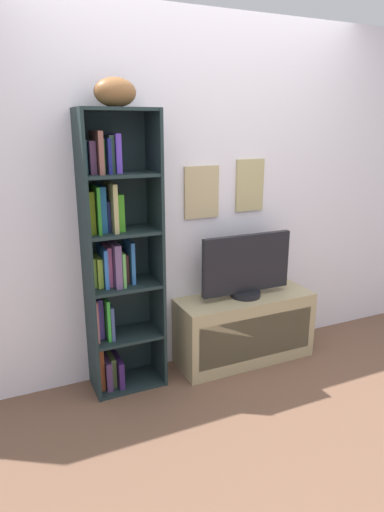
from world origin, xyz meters
TOP-DOWN VIEW (x-y plane):
  - ground at (0.00, 0.00)m, footprint 5.20×5.20m
  - back_wall at (0.00, 1.13)m, footprint 4.80×0.08m
  - bookshelf at (-0.67, 0.98)m, footprint 0.48×0.30m
  - football at (-0.61, 0.95)m, footprint 0.26×0.18m
  - tv_stand at (0.29, 0.91)m, footprint 1.03×0.37m
  - television at (0.29, 0.91)m, footprint 0.70×0.22m

SIDE VIEW (x-z plane):
  - ground at x=0.00m, z-range -0.04..0.00m
  - tv_stand at x=0.29m, z-range 0.00..0.51m
  - television at x=0.29m, z-range 0.51..0.97m
  - bookshelf at x=-0.67m, z-range 0.00..1.82m
  - back_wall at x=0.00m, z-range 0.00..2.45m
  - football at x=-0.61m, z-range 1.83..1.99m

